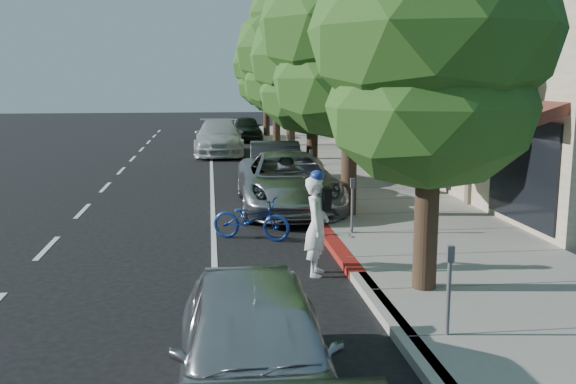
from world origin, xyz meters
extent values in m
plane|color=black|center=(0.00, 0.00, 0.00)|extent=(120.00, 120.00, 0.00)
cube|color=gray|center=(2.30, 8.00, 0.07)|extent=(4.60, 56.00, 0.15)
cube|color=#9E998E|center=(0.00, 8.00, 0.07)|extent=(0.30, 56.00, 0.15)
cube|color=maroon|center=(0.00, 1.00, 0.07)|extent=(0.32, 4.00, 0.15)
cube|color=beige|center=(9.60, 18.00, 3.50)|extent=(10.00, 36.00, 7.00)
cylinder|color=black|center=(0.90, -2.00, 1.24)|extent=(0.40, 0.40, 2.48)
ellipsoid|color=#2A5319|center=(0.90, -2.00, 3.19)|extent=(3.43, 3.43, 2.75)
ellipsoid|color=#2A5319|center=(0.90, -2.00, 4.39)|extent=(4.04, 4.04, 3.23)
cylinder|color=black|center=(0.90, 4.00, 1.41)|extent=(0.40, 0.40, 2.83)
ellipsoid|color=#2A5319|center=(0.90, 4.00, 3.64)|extent=(4.00, 4.00, 3.20)
ellipsoid|color=#2A5319|center=(0.90, 4.00, 5.01)|extent=(4.71, 4.71, 3.77)
cylinder|color=black|center=(0.90, 10.00, 1.24)|extent=(0.40, 0.40, 2.48)
ellipsoid|color=#2A5319|center=(0.90, 10.00, 3.19)|extent=(3.76, 3.76, 3.01)
ellipsoid|color=#2A5319|center=(0.90, 10.00, 4.39)|extent=(4.43, 4.43, 3.54)
ellipsoid|color=#2A5319|center=(0.90, 10.00, 5.67)|extent=(3.32, 3.32, 2.66)
cylinder|color=black|center=(0.90, 16.00, 1.39)|extent=(0.40, 0.40, 2.78)
ellipsoid|color=#2A5319|center=(0.90, 16.00, 3.57)|extent=(4.16, 4.16, 3.33)
ellipsoid|color=#2A5319|center=(0.90, 16.00, 4.92)|extent=(4.89, 4.89, 3.91)
ellipsoid|color=#2A5319|center=(0.90, 16.00, 6.35)|extent=(3.67, 3.67, 2.94)
cylinder|color=black|center=(0.90, 22.00, 1.23)|extent=(0.40, 0.40, 2.47)
ellipsoid|color=#2A5319|center=(0.90, 22.00, 3.17)|extent=(3.47, 3.47, 2.78)
ellipsoid|color=#2A5319|center=(0.90, 22.00, 4.37)|extent=(4.08, 4.08, 3.27)
ellipsoid|color=#2A5319|center=(0.90, 22.00, 5.64)|extent=(3.06, 3.06, 2.45)
cylinder|color=black|center=(0.90, 28.00, 1.29)|extent=(0.40, 0.40, 2.57)
ellipsoid|color=#2A5319|center=(0.90, 28.00, 3.31)|extent=(3.67, 3.67, 2.94)
ellipsoid|color=#2A5319|center=(0.90, 28.00, 4.56)|extent=(4.32, 4.32, 3.46)
ellipsoid|color=#2A5319|center=(0.90, 28.00, 5.88)|extent=(3.24, 3.24, 2.59)
imported|color=white|center=(-0.70, -0.59, 0.93)|extent=(0.61, 0.77, 1.87)
imported|color=navy|center=(-1.74, 2.23, 0.48)|extent=(1.94, 1.33, 0.96)
imported|color=#A7A6AB|center=(-0.50, 5.50, 0.80)|extent=(2.72, 5.77, 1.59)
imported|color=black|center=(-0.50, 9.02, 0.77)|extent=(1.91, 4.78, 1.55)
imported|color=silver|center=(-2.20, 19.26, 0.82)|extent=(2.39, 5.70, 1.64)
imported|color=black|center=(-0.50, 26.22, 0.73)|extent=(1.87, 4.36, 1.47)
imported|color=#B0B1B5|center=(-2.20, -5.50, 0.74)|extent=(1.81, 4.37, 1.48)
imported|color=black|center=(4.00, 6.90, 1.09)|extent=(0.98, 0.80, 1.88)
camera|label=1|loc=(-2.64, -12.03, 3.62)|focal=40.00mm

